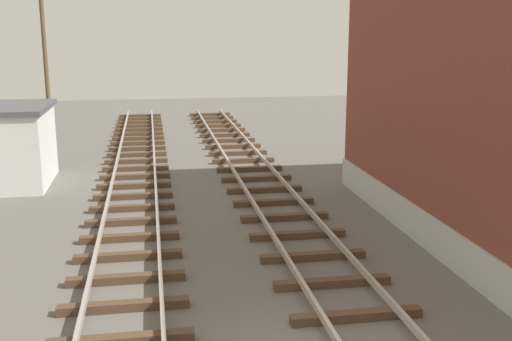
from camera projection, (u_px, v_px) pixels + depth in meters
control_hut at (6, 145)px, 21.25m from camera, size 3.00×3.80×2.76m
utility_pole_far at (45, 53)px, 34.23m from camera, size 1.80×0.24×7.58m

